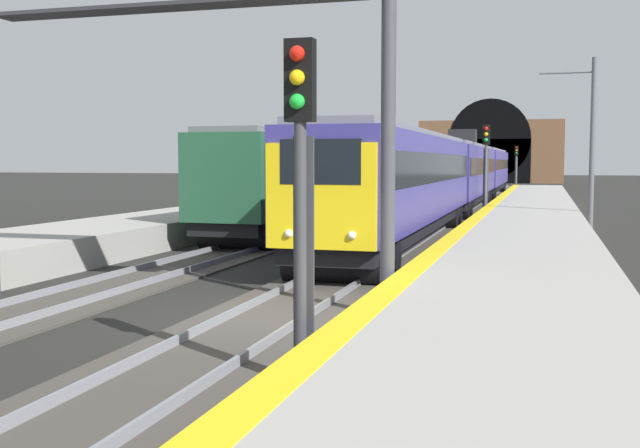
% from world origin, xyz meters
% --- Properties ---
extents(ground_plane, '(320.00, 320.00, 0.00)m').
position_xyz_m(ground_plane, '(0.00, 0.00, 0.00)').
color(ground_plane, black).
extents(platform_right, '(112.00, 4.11, 0.92)m').
position_xyz_m(platform_right, '(0.00, -4.31, 0.46)').
color(platform_right, '#9E9B93').
rests_on(platform_right, ground_plane).
extents(platform_right_edge_strip, '(112.00, 0.50, 0.01)m').
position_xyz_m(platform_right_edge_strip, '(0.00, -2.51, 0.93)').
color(platform_right_edge_strip, yellow).
rests_on(platform_right_edge_strip, platform_right).
extents(track_main_line, '(160.00, 2.92, 0.21)m').
position_xyz_m(track_main_line, '(0.00, 0.00, 0.04)').
color(track_main_line, '#423D38').
rests_on(track_main_line, ground_plane).
extents(track_adjacent_line, '(160.00, 2.71, 0.21)m').
position_xyz_m(track_adjacent_line, '(0.00, 4.86, 0.04)').
color(track_adjacent_line, '#423D38').
rests_on(track_adjacent_line, ground_plane).
extents(train_main_approaching, '(62.30, 2.80, 4.95)m').
position_xyz_m(train_main_approaching, '(33.96, -0.00, 2.31)').
color(train_main_approaching, navy).
rests_on(train_main_approaching, ground_plane).
extents(train_adjacent_platform, '(38.79, 3.21, 4.13)m').
position_xyz_m(train_adjacent_platform, '(28.20, 4.86, 2.37)').
color(train_adjacent_platform, '#235638').
rests_on(train_adjacent_platform, ground_plane).
extents(railway_signal_near, '(0.39, 0.38, 4.56)m').
position_xyz_m(railway_signal_near, '(-4.07, -1.87, 2.79)').
color(railway_signal_near, '#38383D').
rests_on(railway_signal_near, ground_plane).
extents(railway_signal_mid, '(0.39, 0.38, 4.93)m').
position_xyz_m(railway_signal_mid, '(28.21, -1.87, 3.00)').
color(railway_signal_mid, '#4C4C54').
rests_on(railway_signal_mid, ground_plane).
extents(railway_signal_far, '(0.39, 0.38, 4.68)m').
position_xyz_m(railway_signal_far, '(73.29, -1.87, 2.86)').
color(railway_signal_far, '#4C4C54').
rests_on(railway_signal_far, ground_plane).
extents(overhead_signal_gantry, '(0.70, 9.26, 6.92)m').
position_xyz_m(overhead_signal_gantry, '(0.73, 2.43, 5.29)').
color(overhead_signal_gantry, '#3F3F47').
rests_on(overhead_signal_gantry, ground_plane).
extents(tunnel_portal, '(2.52, 19.60, 11.54)m').
position_xyz_m(tunnel_portal, '(94.92, 2.43, 4.36)').
color(tunnel_portal, brown).
rests_on(tunnel_portal, ground_plane).
extents(catenary_mast_near, '(0.22, 2.29, 7.27)m').
position_xyz_m(catenary_mast_near, '(20.18, -6.73, 3.75)').
color(catenary_mast_near, '#595B60').
rests_on(catenary_mast_near, ground_plane).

